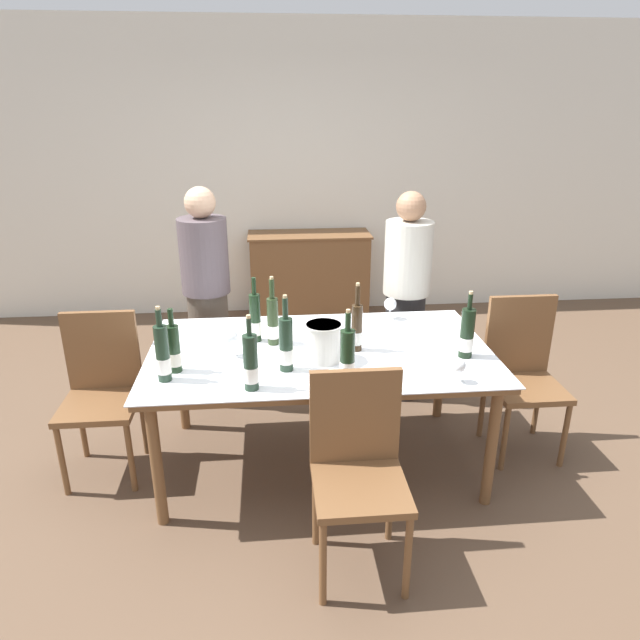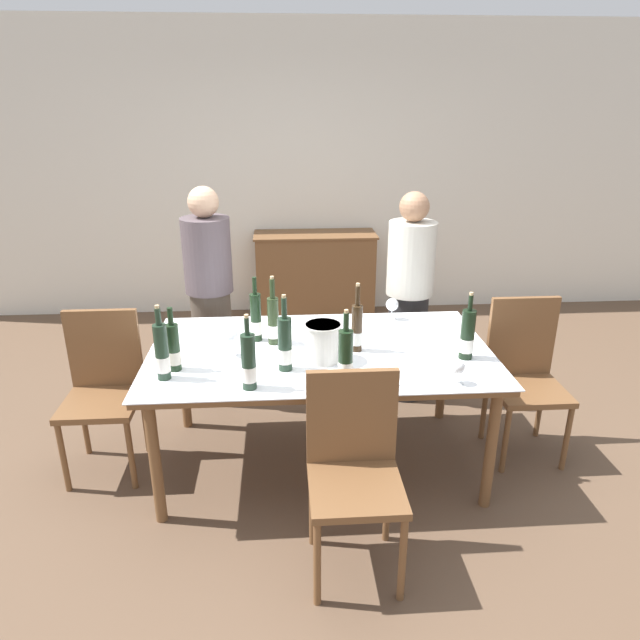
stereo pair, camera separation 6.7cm
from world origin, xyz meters
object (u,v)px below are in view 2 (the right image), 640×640
wine_bottle_8 (174,348)px  ice_bucket (323,341)px  wine_bottle_2 (249,363)px  wine_bottle_3 (357,328)px  wine_glass_0 (458,368)px  chair_near_front (354,461)px  dining_table (320,359)px  wine_bottle_4 (346,358)px  wine_bottle_1 (256,318)px  wine_bottle_7 (162,353)px  wine_glass_2 (231,337)px  person_host (210,299)px  wine_bottle_0 (285,345)px  chair_left_end (103,382)px  sideboard_cabinet (315,276)px  wine_glass_1 (392,305)px  chair_right_end (524,368)px  wine_bottle_6 (467,336)px  person_guest_left (409,300)px  wine_bottle_5 (273,321)px

wine_bottle_8 → ice_bucket: bearing=4.7°
wine_bottle_2 → wine_bottle_3: 0.72m
wine_glass_0 → chair_near_front: bearing=-149.4°
wine_bottle_3 → wine_glass_0: wine_bottle_3 is taller
dining_table → wine_bottle_4: (0.10, -0.42, 0.19)m
ice_bucket → dining_table: bearing=92.6°
dining_table → wine_bottle_1: 0.44m
wine_bottle_7 → wine_glass_2: wine_bottle_7 is taller
dining_table → wine_bottle_4: wine_bottle_4 is taller
person_host → wine_glass_0: bearing=-44.1°
wine_bottle_0 → chair_left_end: wine_bottle_0 is taller
wine_bottle_2 → person_host: 1.34m
wine_glass_2 → person_host: size_ratio=0.10×
sideboard_cabinet → wine_bottle_1: 2.45m
wine_glass_1 → chair_right_end: bearing=-24.7°
wine_bottle_3 → wine_glass_1: wine_bottle_3 is taller
wine_bottle_6 → chair_near_front: 0.99m
wine_glass_2 → chair_near_front: 1.01m
sideboard_cabinet → wine_glass_0: size_ratio=9.43×
wine_bottle_2 → person_guest_left: 1.65m
wine_bottle_3 → wine_bottle_8: wine_bottle_3 is taller
chair_left_end → wine_bottle_5: bearing=1.0°
wine_bottle_8 → person_host: bearing=86.4°
sideboard_cabinet → dining_table: bearing=-92.8°
sideboard_cabinet → wine_bottle_2: 3.04m
wine_bottle_6 → person_guest_left: 0.99m
ice_bucket → wine_bottle_3: (0.20, 0.12, 0.02)m
wine_glass_1 → wine_glass_0: bearing=-80.2°
wine_bottle_0 → wine_bottle_8: 0.58m
wine_glass_2 → person_guest_left: bearing=35.8°
sideboard_cabinet → person_host: person_host is taller
wine_glass_1 → chair_near_front: 1.33m
wine_bottle_1 → wine_bottle_6: bearing=-16.0°
wine_bottle_2 → wine_bottle_7: wine_bottle_7 is taller
wine_bottle_6 → person_guest_left: size_ratio=0.25×
dining_table → wine_glass_0: size_ratio=15.30×
wine_bottle_4 → wine_bottle_5: bearing=124.5°
wine_glass_1 → wine_glass_2: 1.11m
ice_bucket → chair_near_front: (0.09, -0.65, -0.31)m
wine_bottle_7 → wine_bottle_1: bearing=46.1°
wine_bottle_3 → wine_bottle_7: wine_bottle_3 is taller
ice_bucket → wine_bottle_6: wine_bottle_6 is taller
sideboard_cabinet → chair_left_end: 2.80m
ice_bucket → wine_bottle_6: 0.78m
wine_bottle_4 → wine_glass_2: wine_bottle_4 is taller
wine_bottle_7 → dining_table: bearing=20.5°
wine_glass_1 → wine_bottle_1: bearing=-161.9°
wine_bottle_5 → chair_near_front: size_ratio=0.43×
wine_glass_0 → chair_left_end: 2.01m
wine_bottle_0 → wine_glass_2: 0.36m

